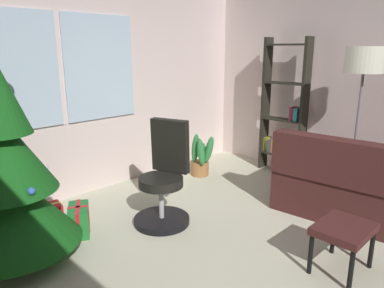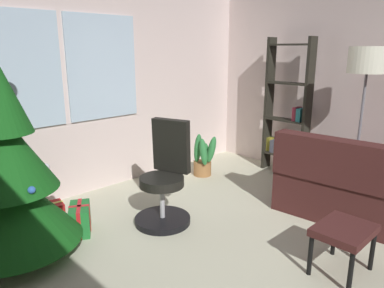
{
  "view_description": "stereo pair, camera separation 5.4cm",
  "coord_description": "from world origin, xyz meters",
  "px_view_note": "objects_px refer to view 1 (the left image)",
  "views": [
    {
      "loc": [
        -2.18,
        -1.23,
        1.71
      ],
      "look_at": [
        -0.13,
        0.8,
        0.94
      ],
      "focal_mm": 33.65,
      "sensor_mm": 36.0,
      "label": 1
    },
    {
      "loc": [
        -2.14,
        -1.27,
        1.71
      ],
      "look_at": [
        -0.13,
        0.8,
        0.94
      ],
      "focal_mm": 33.65,
      "sensor_mm": 36.0,
      "label": 2
    }
  ],
  "objects_px": {
    "gift_box_red": "(48,213)",
    "gift_box_green": "(79,220)",
    "holiday_tree": "(8,179)",
    "bookshelf": "(284,116)",
    "office_chair": "(164,184)",
    "footstool": "(344,232)",
    "floor_lamp": "(364,69)",
    "potted_plant": "(201,158)"
  },
  "relations": [
    {
      "from": "gift_box_red",
      "to": "gift_box_green",
      "type": "xyz_separation_m",
      "value": [
        0.1,
        -0.46,
        0.05
      ]
    },
    {
      "from": "holiday_tree",
      "to": "bookshelf",
      "type": "height_order",
      "value": "holiday_tree"
    },
    {
      "from": "office_chair",
      "to": "bookshelf",
      "type": "distance_m",
      "value": 2.22
    },
    {
      "from": "footstool",
      "to": "gift_box_green",
      "type": "relative_size",
      "value": 1.23
    },
    {
      "from": "holiday_tree",
      "to": "floor_lamp",
      "type": "height_order",
      "value": "holiday_tree"
    },
    {
      "from": "gift_box_green",
      "to": "floor_lamp",
      "type": "distance_m",
      "value": 3.35
    },
    {
      "from": "footstool",
      "to": "potted_plant",
      "type": "bearing_deg",
      "value": 70.17
    },
    {
      "from": "gift_box_green",
      "to": "bookshelf",
      "type": "distance_m",
      "value": 3.03
    },
    {
      "from": "bookshelf",
      "to": "potted_plant",
      "type": "relative_size",
      "value": 3.09
    },
    {
      "from": "holiday_tree",
      "to": "gift_box_red",
      "type": "height_order",
      "value": "holiday_tree"
    },
    {
      "from": "gift_box_green",
      "to": "office_chair",
      "type": "xyz_separation_m",
      "value": [
        0.74,
        -0.39,
        0.26
      ]
    },
    {
      "from": "gift_box_green",
      "to": "bookshelf",
      "type": "relative_size",
      "value": 0.21
    },
    {
      "from": "gift_box_red",
      "to": "gift_box_green",
      "type": "bearing_deg",
      "value": -77.97
    },
    {
      "from": "holiday_tree",
      "to": "bookshelf",
      "type": "relative_size",
      "value": 1.13
    },
    {
      "from": "holiday_tree",
      "to": "potted_plant",
      "type": "height_order",
      "value": "holiday_tree"
    },
    {
      "from": "footstool",
      "to": "floor_lamp",
      "type": "distance_m",
      "value": 1.98
    },
    {
      "from": "footstool",
      "to": "floor_lamp",
      "type": "xyz_separation_m",
      "value": [
        1.51,
        0.54,
        1.16
      ]
    },
    {
      "from": "office_chair",
      "to": "bookshelf",
      "type": "relative_size",
      "value": 0.56
    },
    {
      "from": "floor_lamp",
      "to": "footstool",
      "type": "bearing_deg",
      "value": -160.49
    },
    {
      "from": "footstool",
      "to": "gift_box_red",
      "type": "bearing_deg",
      "value": 116.84
    },
    {
      "from": "holiday_tree",
      "to": "potted_plant",
      "type": "xyz_separation_m",
      "value": [
        2.58,
        0.33,
        -0.47
      ]
    },
    {
      "from": "bookshelf",
      "to": "gift_box_red",
      "type": "bearing_deg",
      "value": 164.01
    },
    {
      "from": "floor_lamp",
      "to": "gift_box_green",
      "type": "bearing_deg",
      "value": 150.92
    },
    {
      "from": "gift_box_green",
      "to": "office_chair",
      "type": "bearing_deg",
      "value": -27.48
    },
    {
      "from": "holiday_tree",
      "to": "office_chair",
      "type": "distance_m",
      "value": 1.41
    },
    {
      "from": "footstool",
      "to": "office_chair",
      "type": "xyz_separation_m",
      "value": [
        -0.42,
        1.64,
        0.06
      ]
    },
    {
      "from": "holiday_tree",
      "to": "bookshelf",
      "type": "distance_m",
      "value": 3.53
    },
    {
      "from": "office_chair",
      "to": "gift_box_green",
      "type": "bearing_deg",
      "value": 152.52
    },
    {
      "from": "office_chair",
      "to": "footstool",
      "type": "bearing_deg",
      "value": -75.76
    },
    {
      "from": "holiday_tree",
      "to": "floor_lamp",
      "type": "distance_m",
      "value": 3.65
    },
    {
      "from": "gift_box_red",
      "to": "floor_lamp",
      "type": "distance_m",
      "value": 3.67
    },
    {
      "from": "office_chair",
      "to": "floor_lamp",
      "type": "bearing_deg",
      "value": -29.68
    },
    {
      "from": "office_chair",
      "to": "potted_plant",
      "type": "height_order",
      "value": "office_chair"
    },
    {
      "from": "gift_box_green",
      "to": "office_chair",
      "type": "relative_size",
      "value": 0.37
    },
    {
      "from": "holiday_tree",
      "to": "gift_box_red",
      "type": "xyz_separation_m",
      "value": [
        0.49,
        0.51,
        -0.63
      ]
    },
    {
      "from": "footstool",
      "to": "office_chair",
      "type": "height_order",
      "value": "office_chair"
    },
    {
      "from": "potted_plant",
      "to": "gift_box_red",
      "type": "bearing_deg",
      "value": 175.26
    },
    {
      "from": "gift_box_green",
      "to": "floor_lamp",
      "type": "height_order",
      "value": "floor_lamp"
    },
    {
      "from": "gift_box_green",
      "to": "potted_plant",
      "type": "height_order",
      "value": "potted_plant"
    },
    {
      "from": "footstool",
      "to": "gift_box_red",
      "type": "xyz_separation_m",
      "value": [
        -1.25,
        2.48,
        -0.25
      ]
    },
    {
      "from": "floor_lamp",
      "to": "holiday_tree",
      "type": "bearing_deg",
      "value": 156.22
    },
    {
      "from": "office_chair",
      "to": "floor_lamp",
      "type": "relative_size",
      "value": 0.6
    }
  ]
}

